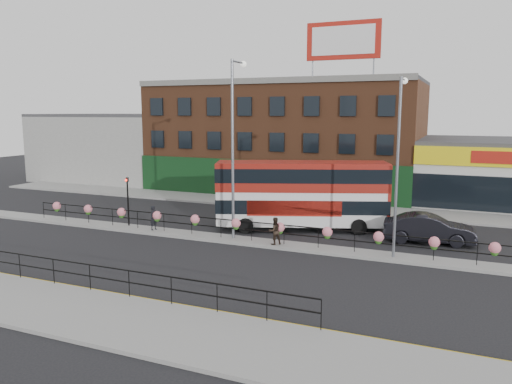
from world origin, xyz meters
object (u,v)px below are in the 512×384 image
at_px(lamp_column_east, 399,152).
at_px(car, 429,229).
at_px(pedestrian_b, 275,231).
at_px(lamp_column_west, 235,134).
at_px(double_decker_bus, 302,188).
at_px(pedestrian_a, 154,218).

bearing_deg(lamp_column_east, car, 70.74).
height_order(pedestrian_b, lamp_column_west, lamp_column_west).
bearing_deg(double_decker_bus, lamp_column_east, -33.93).
bearing_deg(lamp_column_east, lamp_column_west, 177.85).
bearing_deg(lamp_column_east, pedestrian_b, -177.00).
distance_m(car, lamp_column_west, 12.58).
bearing_deg(lamp_column_east, double_decker_bus, 146.07).
xyz_separation_m(pedestrian_a, lamp_column_west, (5.51, 0.40, 5.37)).
distance_m(double_decker_bus, lamp_column_west, 6.08).
xyz_separation_m(car, lamp_column_east, (-1.41, -4.03, 4.72)).
bearing_deg(pedestrian_b, lamp_column_west, -58.85).
height_order(pedestrian_a, lamp_column_east, lamp_column_east).
xyz_separation_m(car, pedestrian_b, (-7.93, -4.37, 0.08)).
bearing_deg(pedestrian_b, pedestrian_a, -46.94).
height_order(car, pedestrian_b, pedestrian_b).
bearing_deg(car, double_decker_bus, 81.91).
height_order(double_decker_bus, pedestrian_a, double_decker_bus).
relative_size(pedestrian_b, lamp_column_east, 0.17).
xyz_separation_m(lamp_column_west, lamp_column_east, (9.31, -0.35, -0.73)).
bearing_deg(pedestrian_b, double_decker_bus, -136.15).
xyz_separation_m(double_decker_bus, pedestrian_b, (-0.10, -4.66, -1.78)).
distance_m(double_decker_bus, lamp_column_east, 8.25).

